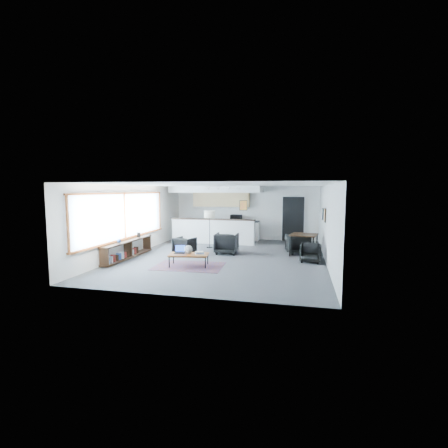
% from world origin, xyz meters
% --- Properties ---
extents(room, '(7.02, 9.02, 2.62)m').
position_xyz_m(room, '(0.00, 0.00, 1.30)').
color(room, '#4B4B4D').
rests_on(room, ground).
extents(window, '(0.10, 5.95, 1.66)m').
position_xyz_m(window, '(-3.46, -0.90, 1.46)').
color(window, '#8CBFFF').
rests_on(window, room).
extents(console, '(0.35, 3.00, 0.80)m').
position_xyz_m(console, '(-3.30, -1.05, 0.33)').
color(console, '#311E11').
rests_on(console, floor).
extents(kitchenette, '(4.20, 1.96, 2.60)m').
position_xyz_m(kitchenette, '(-1.20, 3.71, 1.38)').
color(kitchenette, white).
rests_on(kitchenette, floor).
extents(doorway, '(1.10, 0.12, 2.15)m').
position_xyz_m(doorway, '(2.30, 4.42, 1.07)').
color(doorway, black).
rests_on(doorway, room).
extents(track_light, '(1.60, 0.07, 0.15)m').
position_xyz_m(track_light, '(-0.59, 2.20, 2.53)').
color(track_light, silver).
rests_on(track_light, room).
extents(wall_art_lower, '(0.03, 0.38, 0.48)m').
position_xyz_m(wall_art_lower, '(3.47, 0.40, 1.55)').
color(wall_art_lower, black).
rests_on(wall_art_lower, room).
extents(wall_art_upper, '(0.03, 0.34, 0.44)m').
position_xyz_m(wall_art_upper, '(3.47, 1.70, 1.50)').
color(wall_art_upper, black).
rests_on(wall_art_upper, room).
extents(kilim_rug, '(2.23, 1.58, 0.01)m').
position_xyz_m(kilim_rug, '(-0.78, -1.66, 0.01)').
color(kilim_rug, '#543240').
rests_on(kilim_rug, floor).
extents(coffee_table, '(1.32, 0.85, 0.40)m').
position_xyz_m(coffee_table, '(-0.78, -1.66, 0.37)').
color(coffee_table, brown).
rests_on(coffee_table, floor).
extents(laptop, '(0.39, 0.35, 0.25)m').
position_xyz_m(laptop, '(-1.12, -1.57, 0.47)').
color(laptop, black).
rests_on(laptop, coffee_table).
extents(ceramic_pot, '(0.27, 0.27, 0.27)m').
position_xyz_m(ceramic_pot, '(-0.81, -1.63, 0.53)').
color(ceramic_pot, gray).
rests_on(ceramic_pot, coffee_table).
extents(book_stack, '(0.35, 0.32, 0.09)m').
position_xyz_m(book_stack, '(-0.44, -1.63, 0.44)').
color(book_stack, silver).
rests_on(book_stack, coffee_table).
extents(coaster, '(0.12, 0.12, 0.01)m').
position_xyz_m(coaster, '(-0.70, -1.91, 0.40)').
color(coaster, '#E5590C').
rests_on(coaster, coffee_table).
extents(armchair_left, '(0.83, 0.79, 0.71)m').
position_xyz_m(armchair_left, '(-1.60, 0.17, 0.36)').
color(armchair_left, black).
rests_on(armchair_left, floor).
extents(armchair_right, '(0.88, 0.83, 0.86)m').
position_xyz_m(armchair_right, '(-0.08, 0.65, 0.43)').
color(armchair_right, black).
rests_on(armchair_right, floor).
extents(floor_lamp, '(0.49, 0.49, 1.56)m').
position_xyz_m(floor_lamp, '(-1.06, 1.73, 1.35)').
color(floor_lamp, black).
rests_on(floor_lamp, floor).
extents(dining_table, '(1.10, 1.10, 0.79)m').
position_xyz_m(dining_table, '(2.78, 1.00, 0.72)').
color(dining_table, '#311E11').
rests_on(dining_table, floor).
extents(dining_chair_near, '(0.61, 0.58, 0.58)m').
position_xyz_m(dining_chair_near, '(3.00, -0.16, 0.29)').
color(dining_chair_near, black).
rests_on(dining_chair_near, floor).
extents(dining_chair_far, '(0.83, 0.80, 0.69)m').
position_xyz_m(dining_chair_far, '(2.56, 1.29, 0.34)').
color(dining_chair_far, black).
rests_on(dining_chair_far, floor).
extents(microwave, '(0.55, 0.33, 0.36)m').
position_xyz_m(microwave, '(-0.41, 4.15, 1.11)').
color(microwave, black).
rests_on(microwave, kitchenette).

